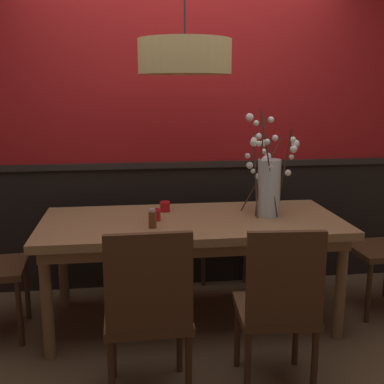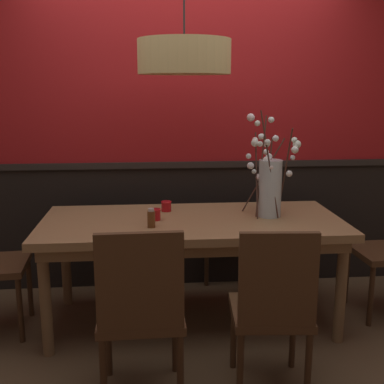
% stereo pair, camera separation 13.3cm
% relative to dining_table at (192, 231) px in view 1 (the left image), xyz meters
% --- Properties ---
extents(ground_plane, '(24.00, 24.00, 0.00)m').
position_rel_dining_table_xyz_m(ground_plane, '(0.00, 0.00, -0.67)').
color(ground_plane, brown).
extents(back_wall, '(4.87, 0.14, 2.95)m').
position_rel_dining_table_xyz_m(back_wall, '(0.00, 0.74, 0.79)').
color(back_wall, black).
rests_on(back_wall, ground).
extents(dining_table, '(2.04, 0.91, 0.75)m').
position_rel_dining_table_xyz_m(dining_table, '(0.00, 0.00, 0.00)').
color(dining_table, '#997047').
rests_on(dining_table, ground).
extents(chair_near_side_left, '(0.45, 0.45, 0.97)m').
position_rel_dining_table_xyz_m(chair_near_side_left, '(-0.34, -0.88, -0.13)').
color(chair_near_side_left, '#4C301C').
rests_on(chair_near_side_left, ground).
extents(chair_near_side_right, '(0.44, 0.45, 0.95)m').
position_rel_dining_table_xyz_m(chair_near_side_right, '(0.35, -0.87, -0.15)').
color(chair_near_side_right, '#4C301C').
rests_on(chair_near_side_right, ground).
extents(chair_far_side_right, '(0.44, 0.44, 0.95)m').
position_rel_dining_table_xyz_m(chair_far_side_right, '(0.35, 0.88, -0.14)').
color(chair_far_side_right, '#4C301C').
rests_on(chair_far_side_right, ground).
extents(chair_far_side_left, '(0.41, 0.40, 0.89)m').
position_rel_dining_table_xyz_m(chair_far_side_left, '(-0.30, 0.88, -0.16)').
color(chair_far_side_left, '#4C301C').
rests_on(chair_far_side_left, ground).
extents(vase_with_blossoms, '(0.36, 0.47, 0.73)m').
position_rel_dining_table_xyz_m(vase_with_blossoms, '(0.54, 0.04, 0.31)').
color(vase_with_blossoms, silver).
rests_on(vase_with_blossoms, dining_table).
extents(candle_holder_nearer_center, '(0.08, 0.08, 0.07)m').
position_rel_dining_table_xyz_m(candle_holder_nearer_center, '(-0.17, 0.23, 0.12)').
color(candle_holder_nearer_center, red).
rests_on(candle_holder_nearer_center, dining_table).
extents(candle_holder_nearer_edge, '(0.07, 0.07, 0.08)m').
position_rel_dining_table_xyz_m(candle_holder_nearer_edge, '(-0.25, -0.01, 0.12)').
color(candle_holder_nearer_edge, red).
rests_on(candle_holder_nearer_edge, dining_table).
extents(condiment_bottle, '(0.05, 0.05, 0.12)m').
position_rel_dining_table_xyz_m(condiment_bottle, '(-0.28, -0.17, 0.14)').
color(condiment_bottle, brown).
rests_on(condiment_bottle, dining_table).
extents(pendant_lamp, '(0.58, 0.58, 1.24)m').
position_rel_dining_table_xyz_m(pendant_lamp, '(-0.05, -0.07, 1.15)').
color(pendant_lamp, tan).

